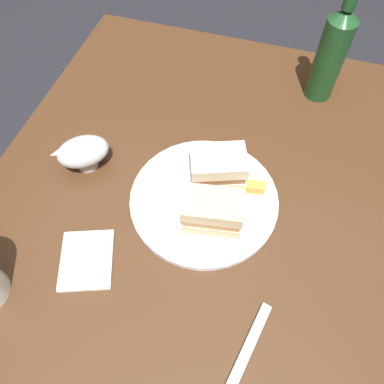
% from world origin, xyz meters
% --- Properties ---
extents(ground_plane, '(6.00, 6.00, 0.00)m').
position_xyz_m(ground_plane, '(0.00, 0.00, 0.00)').
color(ground_plane, black).
extents(dining_table, '(1.05, 0.79, 0.70)m').
position_xyz_m(dining_table, '(0.00, 0.00, 0.35)').
color(dining_table, '#422816').
rests_on(dining_table, ground).
extents(plate, '(0.29, 0.29, 0.01)m').
position_xyz_m(plate, '(-0.01, 0.05, 0.71)').
color(plate, white).
rests_on(plate, dining_table).
extents(sandwich_half_left, '(0.08, 0.11, 0.07)m').
position_xyz_m(sandwich_half_left, '(0.03, 0.07, 0.75)').
color(sandwich_half_left, '#CCB284').
rests_on(sandwich_half_left, plate).
extents(sandwich_half_right, '(0.10, 0.12, 0.07)m').
position_xyz_m(sandwich_half_right, '(-0.06, 0.06, 0.75)').
color(sandwich_half_right, beige).
rests_on(sandwich_half_right, plate).
extents(potato_wedge_front, '(0.03, 0.05, 0.02)m').
position_xyz_m(potato_wedge_front, '(-0.06, 0.13, 0.73)').
color(potato_wedge_front, gold).
rests_on(potato_wedge_front, plate).
extents(potato_wedge_middle, '(0.05, 0.04, 0.02)m').
position_xyz_m(potato_wedge_middle, '(-0.04, 0.11, 0.72)').
color(potato_wedge_middle, '#B77F33').
rests_on(potato_wedge_middle, plate).
extents(potato_wedge_back, '(0.04, 0.04, 0.01)m').
position_xyz_m(potato_wedge_back, '(-0.04, 0.06, 0.72)').
color(potato_wedge_back, gold).
rests_on(potato_wedge_back, plate).
extents(potato_wedge_left_edge, '(0.05, 0.04, 0.02)m').
position_xyz_m(potato_wedge_left_edge, '(0.03, 0.11, 0.73)').
color(potato_wedge_left_edge, '#AD702D').
rests_on(potato_wedge_left_edge, plate).
extents(gravy_boat, '(0.12, 0.12, 0.07)m').
position_xyz_m(gravy_boat, '(-0.02, -0.21, 0.75)').
color(gravy_boat, '#B7B7BC').
rests_on(gravy_boat, dining_table).
extents(cider_bottle, '(0.06, 0.06, 0.29)m').
position_xyz_m(cider_bottle, '(-0.38, 0.22, 0.82)').
color(cider_bottle, '#19421E').
rests_on(cider_bottle, dining_table).
extents(napkin, '(0.13, 0.12, 0.01)m').
position_xyz_m(napkin, '(0.17, -0.12, 0.71)').
color(napkin, white).
rests_on(napkin, dining_table).
extents(fork, '(0.18, 0.05, 0.01)m').
position_xyz_m(fork, '(0.24, 0.18, 0.71)').
color(fork, silver).
rests_on(fork, dining_table).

